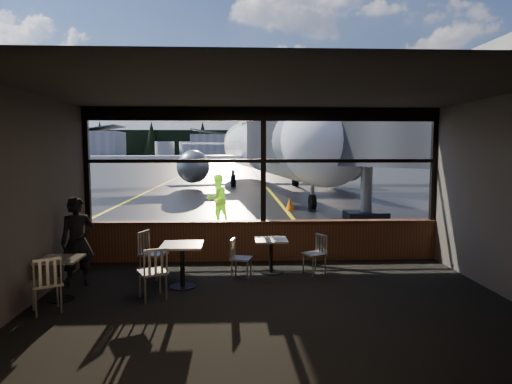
{
  "coord_description": "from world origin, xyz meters",
  "views": [
    {
      "loc": [
        -0.64,
        -10.34,
        2.55
      ],
      "look_at": [
        -0.12,
        1.0,
        1.5
      ],
      "focal_mm": 32.0,
      "sensor_mm": 36.0,
      "label": 1
    }
  ],
  "objects": [
    {
      "name": "chair_mid_w",
      "position": [
        -2.28,
        -1.35,
        0.47
      ],
      "size": [
        0.67,
        0.67,
        0.95
      ],
      "primitive_type": null,
      "rotation": [
        0.0,
        0.0,
        -1.95
      ],
      "color": "beige",
      "rests_on": "carpet_floor"
    },
    {
      "name": "chair_mid_s",
      "position": [
        -2.05,
        -2.67,
        0.46
      ],
      "size": [
        0.68,
        0.68,
        0.93
      ],
      "primitive_type": null,
      "rotation": [
        0.0,
        0.0,
        0.45
      ],
      "color": "#BDB6AA",
      "rests_on": "carpet_floor"
    },
    {
      "name": "passenger",
      "position": [
        -3.58,
        -1.82,
        0.84
      ],
      "size": [
        0.73,
        0.63,
        1.68
      ],
      "primitive_type": "imported",
      "rotation": [
        0.0,
        0.0,
        0.45
      ],
      "color": "black",
      "rests_on": "carpet_floor"
    },
    {
      "name": "cafe_table_near",
      "position": [
        0.1,
        -1.12,
        0.36
      ],
      "size": [
        0.66,
        0.66,
        0.72
      ],
      "primitive_type": null,
      "color": "#99958C",
      "rests_on": "carpet_floor"
    },
    {
      "name": "hangar_left",
      "position": [
        -70.0,
        180.0,
        5.5
      ],
      "size": [
        45.0,
        18.0,
        11.0
      ],
      "primitive_type": null,
      "color": "silver",
      "rests_on": "ground_plane"
    },
    {
      "name": "wall_left",
      "position": [
        -4.0,
        -3.0,
        1.75
      ],
      "size": [
        0.04,
        6.0,
        3.5
      ],
      "primitive_type": "cube",
      "color": "#4C433D",
      "rests_on": "ground"
    },
    {
      "name": "cafe_table_left",
      "position": [
        -3.6,
        -2.64,
        0.37
      ],
      "size": [
        0.66,
        0.66,
        0.73
      ],
      "primitive_type": null,
      "color": "#ACA89E",
      "rests_on": "carpet_floor"
    },
    {
      "name": "window_header",
      "position": [
        0.0,
        0.0,
        3.35
      ],
      "size": [
        8.0,
        0.18,
        0.3
      ],
      "primitive_type": "cube",
      "color": "black",
      "rests_on": "ground"
    },
    {
      "name": "mullion_right",
      "position": [
        3.95,
        0.0,
        2.2
      ],
      "size": [
        0.12,
        0.12,
        2.6
      ],
      "primitive_type": "cube",
      "color": "black",
      "rests_on": "ground"
    },
    {
      "name": "ceiling",
      "position": [
        0.0,
        -3.0,
        3.5
      ],
      "size": [
        8.0,
        6.0,
        0.04
      ],
      "primitive_type": "cube",
      "color": "#38332D",
      "rests_on": "ground"
    },
    {
      "name": "treeline",
      "position": [
        0.0,
        210.0,
        6.0
      ],
      "size": [
        360.0,
        3.0,
        12.0
      ],
      "primitive_type": "cube",
      "color": "black",
      "rests_on": "ground_plane"
    },
    {
      "name": "chair_near_w",
      "position": [
        -0.52,
        -1.5,
        0.41
      ],
      "size": [
        0.54,
        0.54,
        0.81
      ],
      "primitive_type": null,
      "rotation": [
        0.0,
        0.0,
        -1.82
      ],
      "color": "#B8B4A6",
      "rests_on": "carpet_floor"
    },
    {
      "name": "mullion_left",
      "position": [
        -3.95,
        0.0,
        2.2
      ],
      "size": [
        0.12,
        0.12,
        2.6
      ],
      "primitive_type": "cube",
      "color": "black",
      "rests_on": "ground"
    },
    {
      "name": "fuel_tank_c",
      "position": [
        -10.0,
        182.0,
        3.0
      ],
      "size": [
        8.0,
        8.0,
        6.0
      ],
      "primitive_type": "cylinder",
      "color": "silver",
      "rests_on": "ground_plane"
    },
    {
      "name": "carpet_floor",
      "position": [
        0.0,
        -3.0,
        0.01
      ],
      "size": [
        8.0,
        6.0,
        0.01
      ],
      "primitive_type": "cube",
      "color": "black",
      "rests_on": "ground"
    },
    {
      "name": "mullion_centre",
      "position": [
        0.0,
        0.0,
        2.2
      ],
      "size": [
        0.12,
        0.12,
        2.6
      ],
      "primitive_type": "cube",
      "color": "black",
      "rests_on": "ground"
    },
    {
      "name": "ground_crew",
      "position": [
        -1.27,
        5.45,
        0.85
      ],
      "size": [
        1.05,
        1.02,
        1.7
      ],
      "primitive_type": "imported",
      "rotation": [
        0.0,
        0.0,
        3.8
      ],
      "color": "#BFF219",
      "rests_on": "ground_plane"
    },
    {
      "name": "chair_left_s",
      "position": [
        -3.59,
        -3.23,
        0.46
      ],
      "size": [
        0.68,
        0.68,
        0.92
      ],
      "primitive_type": null,
      "rotation": [
        0.0,
        0.0,
        0.51
      ],
      "color": "beige",
      "rests_on": "carpet_floor"
    },
    {
      "name": "hangar_right",
      "position": [
        60.0,
        178.0,
        6.0
      ],
      "size": [
        50.0,
        20.0,
        12.0
      ],
      "primitive_type": null,
      "color": "silver",
      "rests_on": "ground_plane"
    },
    {
      "name": "fuel_tank_a",
      "position": [
        -30.0,
        182.0,
        3.0
      ],
      "size": [
        8.0,
        8.0,
        6.0
      ],
      "primitive_type": "cylinder",
      "color": "silver",
      "rests_on": "ground_plane"
    },
    {
      "name": "hangar_mid",
      "position": [
        0.0,
        185.0,
        5.0
      ],
      "size": [
        38.0,
        15.0,
        10.0
      ],
      "primitive_type": null,
      "color": "silver",
      "rests_on": "ground_plane"
    },
    {
      "name": "cone_nose",
      "position": [
        1.7,
        8.91,
        0.26
      ],
      "size": [
        0.38,
        0.38,
        0.53
      ],
      "primitive_type": "cone",
      "color": "orange",
      "rests_on": "ground_plane"
    },
    {
      "name": "cafe_table_mid",
      "position": [
        -1.62,
        -2.01,
        0.41
      ],
      "size": [
        0.75,
        0.75,
        0.82
      ],
      "primitive_type": null,
      "color": "#ACA89E",
      "rests_on": "carpet_floor"
    },
    {
      "name": "window_sill",
      "position": [
        0.0,
        0.0,
        0.45
      ],
      "size": [
        8.0,
        0.28,
        0.9
      ],
      "primitive_type": "cube",
      "color": "#4B2616",
      "rests_on": "ground"
    },
    {
      "name": "airliner",
      "position": [
        1.54,
        20.91,
        5.35
      ],
      "size": [
        32.56,
        37.77,
        10.69
      ],
      "primitive_type": null,
      "rotation": [
        0.0,
        0.0,
        0.1
      ],
      "color": "white",
      "rests_on": "ground_plane"
    },
    {
      "name": "ground_plane",
      "position": [
        0.0,
        120.0,
        0.0
      ],
      "size": [
        520.0,
        520.0,
        0.0
      ],
      "primitive_type": "plane",
      "color": "black",
      "rests_on": "ground"
    },
    {
      "name": "window_transom",
      "position": [
        0.0,
        0.0,
        2.3
      ],
      "size": [
        8.0,
        0.1,
        0.08
      ],
      "primitive_type": "cube",
      "color": "black",
      "rests_on": "ground"
    },
    {
      "name": "wall_back",
      "position": [
        0.0,
        -6.0,
        1.75
      ],
      "size": [
        8.0,
        0.04,
        3.5
      ],
      "primitive_type": "cube",
      "color": "#4C433D",
      "rests_on": "ground"
    },
    {
      "name": "chair_near_e",
      "position": [
        0.98,
        -1.22,
        0.41
      ],
      "size": [
        0.61,
        0.61,
        0.82
      ],
      "primitive_type": null,
      "rotation": [
        0.0,
        0.0,
        2.06
      ],
      "color": "#B1ACA0",
      "rests_on": "carpet_floor"
    },
    {
      "name": "jet_bridge",
      "position": [
        3.6,
        5.5,
        2.35
      ],
      "size": [
        8.83,
        10.79,
        4.71
      ],
      "primitive_type": null,
      "color": "#2C2C2F",
      "rests_on": "ground_plane"
    },
    {
      "name": "fuel_tank_b",
      "position": [
        -20.0,
        182.0,
        3.0
      ],
      "size": [
        8.0,
        8.0,
        6.0
      ],
      "primitive_type": "cylinder",
      "color": "silver",
      "rests_on": "ground_plane"
    }
  ]
}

